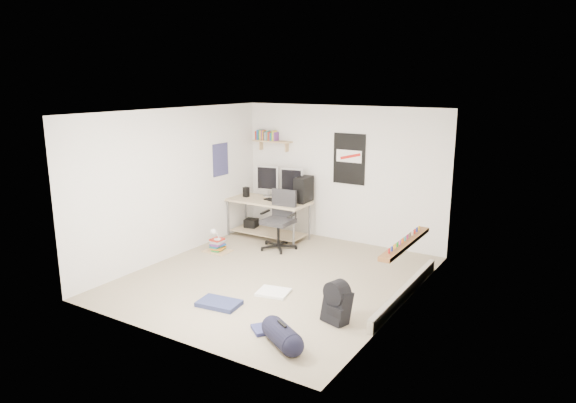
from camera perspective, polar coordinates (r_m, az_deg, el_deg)
The scene contains 26 objects.
floor at distance 7.94m, azimuth -1.45°, elevation -8.42°, with size 4.00×4.50×0.01m, color gray.
ceiling at distance 7.39m, azimuth -1.56°, elevation 9.98°, with size 4.00×4.50×0.01m, color white.
back_wall at distance 9.49m, azimuth 5.99°, elevation 3.03°, with size 4.00×0.01×2.50m, color silver.
left_wall at distance 8.80m, azimuth -12.49°, elevation 1.97°, with size 0.01×4.50×2.50m, color silver.
right_wall at distance 6.71m, azimuth 12.98°, elevation -1.58°, with size 0.01×4.50×2.50m, color silver.
desk at distance 9.77m, azimuth -2.20°, elevation -1.93°, with size 1.60×0.70×0.73m, color tan.
monitor_left at distance 9.97m, azimuth -2.24°, elevation 1.94°, with size 0.43×0.11×0.48m, color gray.
monitor_right at distance 9.68m, azimuth 0.46°, elevation 1.61°, with size 0.44×0.11×0.48m, color #B6B5BB.
pc_tower at distance 9.51m, azimuth 1.75°, elevation 1.35°, with size 0.21×0.45×0.47m, color black.
keyboard at distance 9.61m, azimuth -1.56°, elevation 0.11°, with size 0.43×0.15×0.02m, color black.
speaker_left at distance 9.96m, azimuth -4.67°, elevation 1.05°, with size 0.10×0.10×0.19m, color black.
speaker_right at distance 9.81m, azimuth -0.44°, elevation 0.80°, with size 0.08×0.08×0.16m, color black.
office_chair at distance 9.08m, azimuth -1.09°, elevation -2.29°, with size 0.68×0.68×1.05m, color #262528.
wall_shelf at distance 10.02m, azimuth -1.75°, elevation 6.70°, with size 0.80×0.22×0.24m, color tan.
poster_back_wall at distance 9.36m, azimuth 6.80°, elevation 4.72°, with size 0.62×0.03×0.92m, color black.
poster_left_wall at distance 9.63m, azimuth -7.51°, elevation 4.64°, with size 0.02×0.42×0.60m, color navy.
window at distance 6.95m, azimuth 13.45°, elevation 0.62°, with size 0.10×1.50×1.26m, color brown.
baseboard_heater at distance 7.36m, azimuth 12.91°, elevation -9.76°, with size 0.08×2.50×0.18m, color #B7B2A8.
backpack at distance 6.52m, azimuth 5.44°, elevation -11.53°, with size 0.32×0.26×0.43m, color black.
duffel_bag at distance 5.97m, azimuth -0.66°, elevation -14.58°, with size 0.26×0.26×0.51m, color black.
tshirt at distance 7.35m, azimuth -1.63°, elevation -10.05°, with size 0.43×0.37×0.04m, color white.
jeans_a at distance 7.05m, azimuth -7.67°, elevation -11.15°, with size 0.56×0.35×0.06m, color navy.
jeans_b at distance 6.37m, azimuth -2.26°, elevation -13.89°, with size 0.36×0.27×0.04m, color navy.
book_stack at distance 9.11m, azimuth -7.85°, elevation -4.61°, with size 0.46×0.37×0.31m, color brown.
desk_lamp at distance 9.01m, azimuth -7.88°, elevation -3.27°, with size 0.12×0.19×0.19m, color white.
subwoofer at distance 10.16m, azimuth -4.09°, elevation -2.67°, with size 0.23×0.23×0.26m, color black.
Camera 1 is at (4.05, -6.16, 2.94)m, focal length 32.00 mm.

